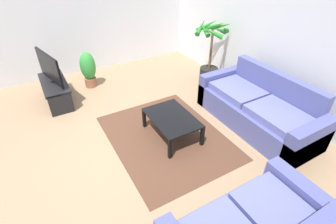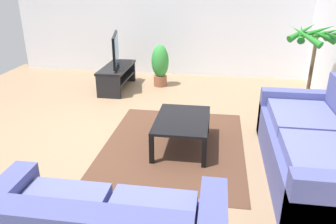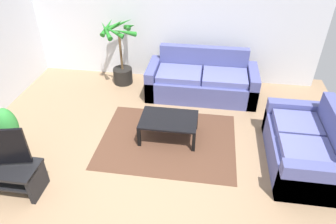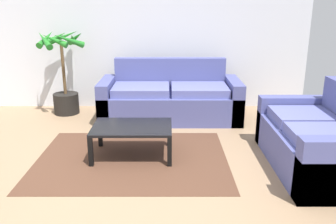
{
  "view_description": "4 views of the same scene",
  "coord_description": "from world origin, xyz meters",
  "px_view_note": "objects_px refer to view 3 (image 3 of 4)",
  "views": [
    {
      "loc": [
        2.98,
        -0.8,
        2.66
      ],
      "look_at": [
        0.44,
        0.66,
        0.66
      ],
      "focal_mm": 26.7,
      "sensor_mm": 36.0,
      "label": 1
    },
    {
      "loc": [
        3.84,
        1.23,
        1.95
      ],
      "look_at": [
        0.15,
        0.67,
        0.41
      ],
      "focal_mm": 35.61,
      "sensor_mm": 36.0,
      "label": 2
    },
    {
      "loc": [
        0.8,
        -3.08,
        3.26
      ],
      "look_at": [
        0.21,
        0.9,
        0.47
      ],
      "focal_mm": 32.57,
      "sensor_mm": 36.0,
      "label": 3
    },
    {
      "loc": [
        0.65,
        -3.08,
        1.75
      ],
      "look_at": [
        0.63,
        0.63,
        0.61
      ],
      "focal_mm": 38.29,
      "sensor_mm": 36.0,
      "label": 4
    }
  ],
  "objects_px": {
    "couch_main": "(202,82)",
    "coffee_table": "(169,121)",
    "potted_plant_small": "(8,129)",
    "couch_loveseat": "(304,147)",
    "potted_palm": "(121,57)"
  },
  "relations": [
    {
      "from": "couch_main",
      "to": "couch_loveseat",
      "type": "relative_size",
      "value": 1.32
    },
    {
      "from": "couch_loveseat",
      "to": "potted_plant_small",
      "type": "height_order",
      "value": "couch_loveseat"
    },
    {
      "from": "potted_plant_small",
      "to": "couch_main",
      "type": "bearing_deg",
      "value": 36.86
    },
    {
      "from": "coffee_table",
      "to": "couch_loveseat",
      "type": "bearing_deg",
      "value": -8.77
    },
    {
      "from": "couch_main",
      "to": "potted_plant_small",
      "type": "distance_m",
      "value": 3.52
    },
    {
      "from": "coffee_table",
      "to": "potted_plant_small",
      "type": "distance_m",
      "value": 2.46
    },
    {
      "from": "couch_main",
      "to": "potted_palm",
      "type": "bearing_deg",
      "value": 170.97
    },
    {
      "from": "couch_main",
      "to": "couch_loveseat",
      "type": "distance_m",
      "value": 2.37
    },
    {
      "from": "couch_main",
      "to": "couch_loveseat",
      "type": "height_order",
      "value": "same"
    },
    {
      "from": "couch_main",
      "to": "coffee_table",
      "type": "relative_size",
      "value": 2.31
    },
    {
      "from": "coffee_table",
      "to": "potted_plant_small",
      "type": "xyz_separation_m",
      "value": [
        -2.36,
        -0.68,
        0.09
      ]
    },
    {
      "from": "couch_main",
      "to": "coffee_table",
      "type": "bearing_deg",
      "value": -107.5
    },
    {
      "from": "couch_loveseat",
      "to": "coffee_table",
      "type": "relative_size",
      "value": 1.76
    },
    {
      "from": "couch_main",
      "to": "potted_plant_small",
      "type": "relative_size",
      "value": 2.72
    },
    {
      "from": "couch_loveseat",
      "to": "potted_palm",
      "type": "distance_m",
      "value": 3.88
    }
  ]
}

